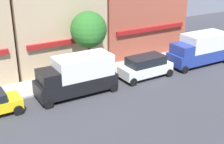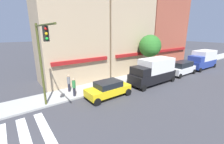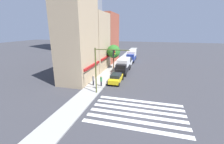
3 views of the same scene
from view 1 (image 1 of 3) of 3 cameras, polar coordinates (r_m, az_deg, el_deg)
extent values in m
cube|color=maroon|center=(27.33, -8.24, 5.45)|extent=(7.04, 0.30, 0.40)
cube|color=maroon|center=(31.86, 7.18, 7.84)|extent=(8.17, 0.30, 0.40)
cylinder|color=black|center=(23.73, -17.88, -4.91)|extent=(0.68, 0.22, 0.68)
cylinder|color=black|center=(22.15, -16.73, -6.74)|extent=(0.68, 0.22, 0.68)
cube|color=black|center=(24.03, -6.52, -2.14)|extent=(6.23, 2.28, 1.10)
cube|color=silver|center=(23.76, -5.30, 1.15)|extent=(4.37, 2.25, 1.60)
cube|color=black|center=(22.97, -11.11, -0.86)|extent=(1.76, 2.11, 0.90)
cylinder|color=black|center=(24.35, -13.32, -3.70)|extent=(0.68, 0.22, 0.68)
cylinder|color=black|center=(22.46, -11.53, -5.80)|extent=(0.68, 0.22, 0.68)
cylinder|color=black|center=(26.25, -2.16, -1.19)|extent=(0.68, 0.22, 0.68)
cylinder|color=black|center=(24.51, 0.34, -2.90)|extent=(0.68, 0.22, 0.68)
cube|color=white|center=(27.22, 6.15, 0.52)|extent=(4.72, 1.95, 0.85)
cube|color=black|center=(26.94, 6.21, 2.10)|extent=(3.31, 1.78, 0.75)
cylinder|color=black|center=(27.06, 1.61, -0.46)|extent=(0.68, 0.22, 0.68)
cylinder|color=black|center=(25.61, 3.90, -1.84)|extent=(0.68, 0.22, 0.68)
cylinder|color=black|center=(29.20, 8.05, 1.03)|extent=(0.68, 0.22, 0.68)
cylinder|color=black|center=(27.86, 10.48, -0.16)|extent=(0.68, 0.22, 0.68)
cube|color=navy|center=(31.22, 15.50, 2.88)|extent=(6.24, 2.31, 1.10)
cube|color=silver|center=(31.27, 16.54, 5.40)|extent=(4.38, 2.28, 1.60)
cube|color=navy|center=(29.56, 13.00, 4.11)|extent=(1.77, 2.12, 0.90)
cylinder|color=black|center=(30.35, 10.37, 1.69)|extent=(0.68, 0.22, 0.68)
cylinder|color=black|center=(28.85, 13.21, 0.39)|extent=(0.68, 0.22, 0.68)
cylinder|color=black|center=(34.00, 17.26, 3.24)|extent=(0.68, 0.22, 0.68)
cylinder|color=brown|center=(27.15, -4.15, 2.49)|extent=(0.24, 0.24, 2.97)
sphere|color=#286623|center=(26.41, -4.30, 7.75)|extent=(3.09, 3.09, 3.09)
camera|label=2|loc=(11.38, -55.82, -11.15)|focal=24.00mm
camera|label=3|loc=(26.40, -87.44, -2.02)|focal=24.00mm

